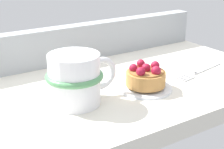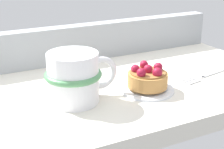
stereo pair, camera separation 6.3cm
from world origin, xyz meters
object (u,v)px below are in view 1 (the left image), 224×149
Objects in this scene: raspberry_tart at (146,76)px; dessert_fork at (200,71)px; coffee_mug at (76,79)px; dessert_plate at (145,87)px.

dessert_fork is at bearing 3.43° from raspberry_tart.
coffee_mug is at bearing 172.39° from raspberry_tart.
dessert_fork is (16.57, 0.98, -0.15)cm from dessert_plate.
raspberry_tart is at bearing -176.57° from dessert_fork.
dessert_plate is 16.60cm from dessert_fork.
dessert_fork is (16.58, 0.99, -2.49)cm from raspberry_tart.
coffee_mug is (-14.34, 1.92, 1.97)cm from raspberry_tart.
dessert_fork is at bearing -1.71° from coffee_mug.
coffee_mug reaches higher than dessert_fork.
dessert_plate is at bearing -7.57° from coffee_mug.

